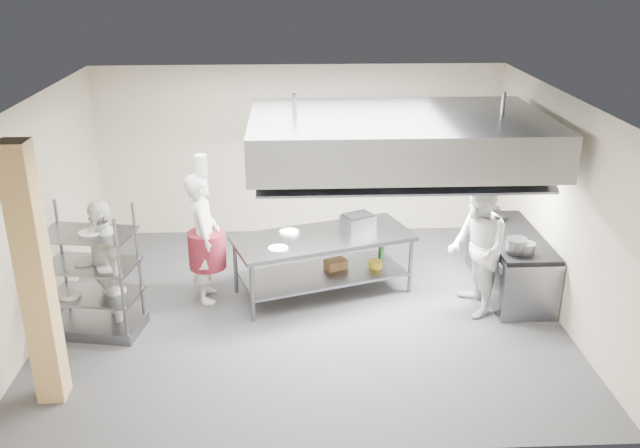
{
  "coord_description": "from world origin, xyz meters",
  "views": [
    {
      "loc": [
        -0.16,
        -8.51,
        4.69
      ],
      "look_at": [
        0.23,
        0.2,
        1.23
      ],
      "focal_mm": 38.0,
      "sensor_mm": 36.0,
      "label": 1
    }
  ],
  "objects_px": {
    "cooking_range": "(510,264)",
    "chef_head": "(204,238)",
    "chef_plating": "(106,266)",
    "griddle": "(358,222)",
    "stockpot": "(516,245)",
    "island": "(323,264)",
    "chef_line": "(477,249)",
    "pass_rack": "(91,272)"
  },
  "relations": [
    {
      "from": "pass_rack",
      "to": "chef_line",
      "type": "height_order",
      "value": "chef_line"
    },
    {
      "from": "island",
      "to": "chef_head",
      "type": "bearing_deg",
      "value": 165.16
    },
    {
      "from": "chef_head",
      "to": "chef_line",
      "type": "relative_size",
      "value": 1.0
    },
    {
      "from": "pass_rack",
      "to": "chef_head",
      "type": "height_order",
      "value": "chef_head"
    },
    {
      "from": "cooking_range",
      "to": "griddle",
      "type": "bearing_deg",
      "value": 173.1
    },
    {
      "from": "pass_rack",
      "to": "chef_head",
      "type": "distance_m",
      "value": 1.62
    },
    {
      "from": "pass_rack",
      "to": "stockpot",
      "type": "xyz_separation_m",
      "value": [
        5.68,
        0.32,
        0.13
      ]
    },
    {
      "from": "island",
      "to": "pass_rack",
      "type": "height_order",
      "value": "pass_rack"
    },
    {
      "from": "chef_line",
      "to": "chef_plating",
      "type": "height_order",
      "value": "chef_line"
    },
    {
      "from": "chef_line",
      "to": "griddle",
      "type": "height_order",
      "value": "chef_line"
    },
    {
      "from": "chef_head",
      "to": "chef_plating",
      "type": "distance_m",
      "value": 1.43
    },
    {
      "from": "cooking_range",
      "to": "chef_plating",
      "type": "bearing_deg",
      "value": -171.23
    },
    {
      "from": "griddle",
      "to": "stockpot",
      "type": "relative_size",
      "value": 1.51
    },
    {
      "from": "chef_plating",
      "to": "griddle",
      "type": "bearing_deg",
      "value": 79.58
    },
    {
      "from": "island",
      "to": "pass_rack",
      "type": "distance_m",
      "value": 3.25
    },
    {
      "from": "pass_rack",
      "to": "chef_plating",
      "type": "distance_m",
      "value": 0.19
    },
    {
      "from": "chef_line",
      "to": "island",
      "type": "bearing_deg",
      "value": -109.99
    },
    {
      "from": "chef_line",
      "to": "chef_plating",
      "type": "bearing_deg",
      "value": -89.41
    },
    {
      "from": "chef_plating",
      "to": "stockpot",
      "type": "relative_size",
      "value": 6.29
    },
    {
      "from": "cooking_range",
      "to": "chef_plating",
      "type": "relative_size",
      "value": 1.09
    },
    {
      "from": "island",
      "to": "cooking_range",
      "type": "height_order",
      "value": "island"
    },
    {
      "from": "chef_plating",
      "to": "griddle",
      "type": "height_order",
      "value": "chef_plating"
    },
    {
      "from": "chef_line",
      "to": "griddle",
      "type": "relative_size",
      "value": 4.38
    },
    {
      "from": "pass_rack",
      "to": "cooking_range",
      "type": "xyz_separation_m",
      "value": [
        5.85,
        0.95,
        -0.45
      ]
    },
    {
      "from": "pass_rack",
      "to": "chef_line",
      "type": "distance_m",
      "value": 5.15
    },
    {
      "from": "chef_plating",
      "to": "stockpot",
      "type": "distance_m",
      "value": 5.52
    },
    {
      "from": "chef_line",
      "to": "stockpot",
      "type": "relative_size",
      "value": 6.6
    },
    {
      "from": "cooking_range",
      "to": "chef_head",
      "type": "distance_m",
      "value": 4.53
    },
    {
      "from": "stockpot",
      "to": "island",
      "type": "bearing_deg",
      "value": 165.6
    },
    {
      "from": "chef_head",
      "to": "stockpot",
      "type": "relative_size",
      "value": 6.59
    },
    {
      "from": "pass_rack",
      "to": "cooking_range",
      "type": "height_order",
      "value": "pass_rack"
    },
    {
      "from": "chef_plating",
      "to": "stockpot",
      "type": "xyz_separation_m",
      "value": [
        5.51,
        0.24,
        0.09
      ]
    },
    {
      "from": "chef_head",
      "to": "chef_line",
      "type": "distance_m",
      "value": 3.83
    },
    {
      "from": "pass_rack",
      "to": "chef_plating",
      "type": "xyz_separation_m",
      "value": [
        0.17,
        0.08,
        0.04
      ]
    },
    {
      "from": "pass_rack",
      "to": "stockpot",
      "type": "height_order",
      "value": "pass_rack"
    },
    {
      "from": "pass_rack",
      "to": "griddle",
      "type": "height_order",
      "value": "pass_rack"
    },
    {
      "from": "island",
      "to": "cooking_range",
      "type": "xyz_separation_m",
      "value": [
        2.79,
        -0.04,
        -0.04
      ]
    },
    {
      "from": "chef_plating",
      "to": "island",
      "type": "bearing_deg",
      "value": 78.49
    },
    {
      "from": "cooking_range",
      "to": "stockpot",
      "type": "relative_size",
      "value": 6.88
    },
    {
      "from": "chef_plating",
      "to": "griddle",
      "type": "xyz_separation_m",
      "value": [
        3.42,
        1.15,
        0.1
      ]
    },
    {
      "from": "cooking_range",
      "to": "griddle",
      "type": "height_order",
      "value": "griddle"
    },
    {
      "from": "chef_plating",
      "to": "cooking_range",
      "type": "bearing_deg",
      "value": 69.75
    }
  ]
}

